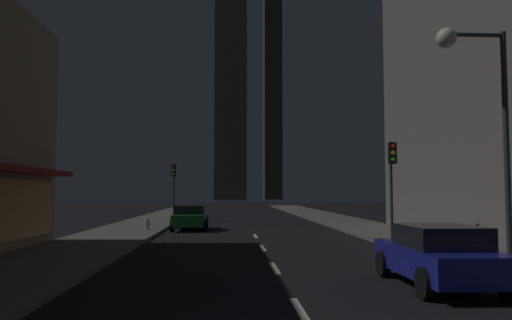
# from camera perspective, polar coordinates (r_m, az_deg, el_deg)

# --- Properties ---
(ground_plane) EXTENTS (78.00, 136.00, 0.10)m
(ground_plane) POSITION_cam_1_polar(r_m,az_deg,el_deg) (38.23, -1.13, -7.11)
(ground_plane) COLOR black
(sidewalk_right) EXTENTS (4.00, 76.00, 0.15)m
(sidewalk_right) POSITION_cam_1_polar(r_m,az_deg,el_deg) (39.11, 9.25, -6.80)
(sidewalk_right) COLOR #605E59
(sidewalk_right) RESTS_ON ground
(sidewalk_left) EXTENTS (4.00, 76.00, 0.15)m
(sidewalk_left) POSITION_cam_1_polar(r_m,az_deg,el_deg) (38.62, -11.64, -6.81)
(sidewalk_left) COLOR #605E59
(sidewalk_left) RESTS_ON ground
(lane_marking_center) EXTENTS (0.16, 23.00, 0.01)m
(lane_marking_center) POSITION_cam_1_polar(r_m,az_deg,el_deg) (14.77, 2.18, -12.36)
(lane_marking_center) COLOR silver
(lane_marking_center) RESTS_ON ground
(skyscraper_distant_tall) EXTENTS (8.92, 8.27, 58.12)m
(skyscraper_distant_tall) POSITION_cam_1_polar(r_m,az_deg,el_deg) (140.65, -2.95, 7.32)
(skyscraper_distant_tall) COLOR #5D5845
(skyscraper_distant_tall) RESTS_ON ground
(skyscraper_distant_mid) EXTENTS (5.21, 8.95, 69.32)m
(skyscraper_distant_mid) POSITION_cam_1_polar(r_m,az_deg,el_deg) (150.70, 1.88, 8.75)
(skyscraper_distant_mid) COLOR #3F3C2F
(skyscraper_distant_mid) RESTS_ON ground
(car_parked_near) EXTENTS (1.98, 4.24, 1.45)m
(car_parked_near) POSITION_cam_1_polar(r_m,az_deg,el_deg) (12.62, 20.31, -10.26)
(car_parked_near) COLOR navy
(car_parked_near) RESTS_ON ground
(car_parked_far) EXTENTS (1.98, 4.24, 1.45)m
(car_parked_far) POSITION_cam_1_polar(r_m,az_deg,el_deg) (29.33, -7.60, -6.57)
(car_parked_far) COLOR #1E722D
(car_parked_far) RESTS_ON ground
(fire_hydrant_far_left) EXTENTS (0.42, 0.30, 0.65)m
(fire_hydrant_far_left) POSITION_cam_1_polar(r_m,az_deg,el_deg) (28.37, -12.48, -7.20)
(fire_hydrant_far_left) COLOR #B2B2B2
(fire_hydrant_far_left) RESTS_ON sidewalk_left
(traffic_light_near_right) EXTENTS (0.32, 0.48, 4.20)m
(traffic_light_near_right) POSITION_cam_1_polar(r_m,az_deg,el_deg) (21.52, 15.41, -1.00)
(traffic_light_near_right) COLOR #2D2D2D
(traffic_light_near_right) RESTS_ON sidewalk_right
(traffic_light_far_left) EXTENTS (0.32, 0.48, 4.20)m
(traffic_light_far_left) POSITION_cam_1_polar(r_m,az_deg,el_deg) (37.75, -9.47, -2.18)
(traffic_light_far_left) COLOR #2D2D2D
(traffic_light_far_left) RESTS_ON sidewalk_left
(street_lamp_right) EXTENTS (1.96, 0.56, 6.58)m
(street_lamp_right) POSITION_cam_1_polar(r_m,az_deg,el_deg) (14.91, 23.98, 7.58)
(street_lamp_right) COLOR #38383D
(street_lamp_right) RESTS_ON sidewalk_right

